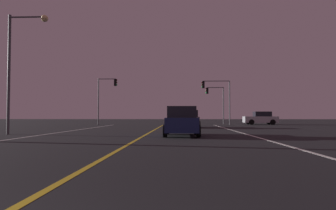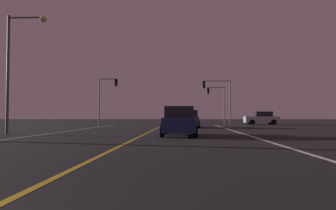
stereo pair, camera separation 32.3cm
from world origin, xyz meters
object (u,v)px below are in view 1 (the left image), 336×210
(car_crossing_side, at_px, (261,118))
(car_ahead_far, at_px, (189,119))
(traffic_light_near_left, at_px, (107,91))
(street_lamp_left_mid, at_px, (19,57))
(traffic_light_near_right, at_px, (216,92))
(car_lead_same_lane, at_px, (182,122))
(traffic_light_far_right, at_px, (215,97))

(car_crossing_side, bearing_deg, car_ahead_far, 47.46)
(car_crossing_side, xyz_separation_m, traffic_light_near_left, (-19.94, -1.80, 3.51))
(street_lamp_left_mid, bearing_deg, traffic_light_near_right, 53.95)
(car_lead_same_lane, bearing_deg, car_crossing_side, -24.74)
(traffic_light_near_left, bearing_deg, car_lead_same_lane, -65.72)
(car_ahead_far, distance_m, street_lamp_left_mid, 16.31)
(car_ahead_far, bearing_deg, car_lead_same_lane, 176.28)
(car_lead_same_lane, bearing_deg, street_lamp_left_mid, 85.39)
(car_crossing_side, height_order, car_lead_same_lane, same)
(car_crossing_side, height_order, traffic_light_near_right, traffic_light_near_right)
(traffic_light_near_right, bearing_deg, car_crossing_side, -163.34)
(car_crossing_side, xyz_separation_m, traffic_light_far_right, (-5.55, 3.70, 3.08))
(car_lead_same_lane, distance_m, traffic_light_near_left, 23.26)
(traffic_light_far_right, relative_size, street_lamp_left_mid, 0.70)
(car_ahead_far, height_order, traffic_light_near_right, traffic_light_near_right)
(car_crossing_side, xyz_separation_m, car_lead_same_lane, (-10.49, -22.76, 0.00))
(car_lead_same_lane, xyz_separation_m, traffic_light_near_right, (4.47, 20.96, 3.35))
(car_lead_same_lane, distance_m, traffic_light_far_right, 27.09)
(car_crossing_side, distance_m, traffic_light_far_right, 7.34)
(car_lead_same_lane, height_order, traffic_light_near_right, traffic_light_near_right)
(traffic_light_near_right, bearing_deg, street_lamp_left_mid, 53.95)
(traffic_light_near_right, relative_size, street_lamp_left_mid, 0.74)
(street_lamp_left_mid, bearing_deg, traffic_light_near_left, 87.91)
(traffic_light_far_right, bearing_deg, traffic_light_near_right, 85.13)
(car_ahead_far, xyz_separation_m, traffic_light_near_left, (-10.25, 8.77, 3.51))
(traffic_light_near_right, bearing_deg, car_ahead_far, 67.25)
(traffic_light_near_left, distance_m, street_lamp_left_mid, 20.16)
(traffic_light_near_right, xyz_separation_m, street_lamp_left_mid, (-14.66, -20.14, 0.67))
(traffic_light_near_left, bearing_deg, car_ahead_far, -40.55)
(car_crossing_side, distance_m, car_lead_same_lane, 25.06)
(car_lead_same_lane, xyz_separation_m, traffic_light_near_left, (-9.45, 20.96, 3.51))
(traffic_light_near_left, relative_size, street_lamp_left_mid, 0.79)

